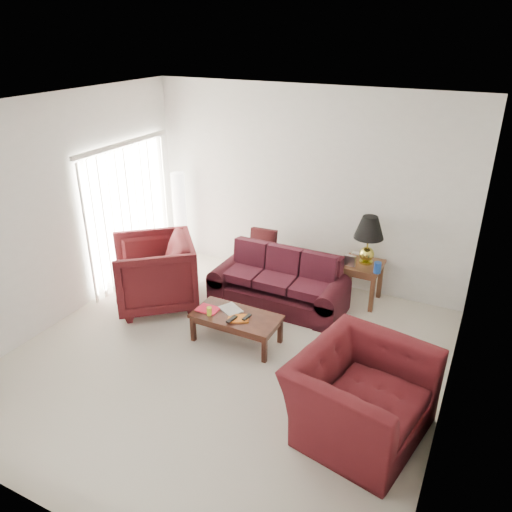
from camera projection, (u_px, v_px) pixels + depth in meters
The scene contains 19 objects.
floor at pixel (225, 359), 6.14m from camera, with size 5.00×5.00×0.00m, color beige.
blinds at pixel (130, 214), 7.72m from camera, with size 0.10×2.00×2.16m, color silver.
sofa at pixel (278, 281), 7.15m from camera, with size 1.94×0.84×0.80m, color black, non-canonical shape.
throw_pillow at pixel (263, 242), 7.80m from camera, with size 0.41×0.12×0.41m, color black.
end_table at pixel (361, 282), 7.32m from camera, with size 0.56×0.56×0.61m, color #52261C, non-canonical shape.
table_lamp at pixel (368, 240), 7.06m from camera, with size 0.42×0.42×0.71m, color gold, non-canonical shape.
clock at pixel (350, 261), 7.09m from camera, with size 0.15×0.06×0.15m, color #BABABF.
blue_canister at pixel (377, 268), 6.88m from camera, with size 0.10×0.10×0.16m, color #163F94.
picture_frame at pixel (357, 253), 7.33m from camera, with size 0.12×0.02×0.15m, color white.
floor_lamp at pixel (180, 217), 8.46m from camera, with size 0.25×0.25×1.56m, color white, non-canonical shape.
armchair_left at pixel (154, 273), 7.14m from camera, with size 1.09×1.12×1.02m, color #3A0D10.
armchair_right at pixel (361, 396), 4.90m from camera, with size 1.33×1.16×0.86m, color #440F14.
coffee_table at pixel (237, 328), 6.41m from camera, with size 1.12×0.56×0.39m, color black, non-canonical shape.
magazine_red at pixel (208, 309), 6.45m from camera, with size 0.28×0.21×0.02m, color red.
magazine_white at pixel (231, 309), 6.44m from camera, with size 0.29×0.22×0.02m, color beige.
magazine_orange at pixel (238, 319), 6.24m from camera, with size 0.26×0.20×0.02m, color #C05A16.
remote_a at pixel (232, 319), 6.19m from camera, with size 0.05×0.18×0.02m, color black.
remote_b at pixel (247, 317), 6.24m from camera, with size 0.05×0.16×0.02m, color black.
yellow_glass at pixel (209, 311), 6.31m from camera, with size 0.06×0.06×0.11m, color #EFFF38.
Camera 1 is at (2.60, -4.32, 3.75)m, focal length 35.00 mm.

